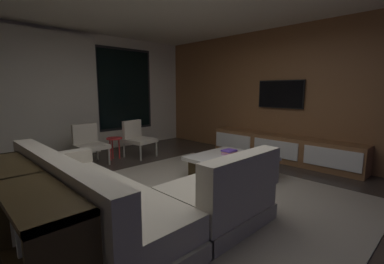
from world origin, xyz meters
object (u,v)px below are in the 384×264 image
at_px(accent_chair_near_window, 137,137).
at_px(accent_chair_by_curtain, 89,142).
at_px(coffee_table, 231,167).
at_px(console_table_behind_couch, 23,213).
at_px(mounted_tv, 280,94).
at_px(book_stack_on_coffee_table, 230,152).
at_px(sectional_couch, 127,201).
at_px(media_console, 282,149).
at_px(side_stool, 114,142).

bearing_deg(accent_chair_near_window, accent_chair_by_curtain, 172.26).
distance_m(coffee_table, accent_chair_near_window, 2.36).
bearing_deg(console_table_behind_couch, mounted_tv, 2.19).
bearing_deg(book_stack_on_coffee_table, coffee_table, -132.67).
xyz_separation_m(book_stack_on_coffee_table, accent_chair_by_curtain, (-1.42, 2.34, 0.04)).
height_order(accent_chair_near_window, mounted_tv, mounted_tv).
distance_m(sectional_couch, accent_chair_by_curtain, 2.77).
relative_size(accent_chair_near_window, media_console, 0.25).
bearing_deg(mounted_tv, accent_chair_near_window, 132.89).
xyz_separation_m(sectional_couch, coffee_table, (2.04, 0.19, -0.10)).
distance_m(book_stack_on_coffee_table, mounted_tv, 1.91).
height_order(sectional_couch, accent_chair_near_window, sectional_couch).
distance_m(coffee_table, mounted_tv, 2.12).
bearing_deg(mounted_tv, console_table_behind_couch, -177.81).
distance_m(accent_chair_near_window, media_console, 3.06).
xyz_separation_m(book_stack_on_coffee_table, media_console, (1.47, -0.21, -0.14)).
bearing_deg(side_stool, accent_chair_by_curtain, 175.48).
xyz_separation_m(sectional_couch, accent_chair_near_window, (1.75, 2.52, 0.14)).
distance_m(media_console, mounted_tv, 1.13).
distance_m(accent_chair_near_window, mounted_tv, 3.16).
distance_m(coffee_table, accent_chair_by_curtain, 2.80).
distance_m(sectional_couch, side_stool, 2.91).
relative_size(accent_chair_near_window, mounted_tv, 0.79).
distance_m(book_stack_on_coffee_table, media_console, 1.50).
height_order(book_stack_on_coffee_table, accent_chair_by_curtain, accent_chair_by_curtain).
relative_size(book_stack_on_coffee_table, console_table_behind_couch, 0.13).
relative_size(coffee_table, book_stack_on_coffee_table, 4.27).
bearing_deg(coffee_table, media_console, -3.00).
xyz_separation_m(side_stool, mounted_tv, (2.55, -2.31, 0.98)).
bearing_deg(console_table_behind_couch, side_stool, 48.93).
height_order(accent_chair_by_curtain, side_stool, accent_chair_by_curtain).
xyz_separation_m(media_console, console_table_behind_couch, (-4.54, 0.02, 0.17)).
bearing_deg(accent_chair_near_window, media_console, -52.13).
bearing_deg(coffee_table, console_table_behind_couch, -178.73).
relative_size(book_stack_on_coffee_table, accent_chair_by_curtain, 0.35).
bearing_deg(accent_chair_near_window, mounted_tv, -47.11).
distance_m(coffee_table, side_stool, 2.56).
distance_m(mounted_tv, console_table_behind_couch, 4.82).
bearing_deg(mounted_tv, book_stack_on_coffee_table, 179.66).
height_order(media_console, mounted_tv, mounted_tv).
bearing_deg(accent_chair_near_window, book_stack_on_coffee_table, -79.64).
height_order(coffee_table, console_table_behind_couch, console_table_behind_couch).
xyz_separation_m(coffee_table, media_console, (1.59, -0.08, 0.06)).
relative_size(sectional_couch, accent_chair_by_curtain, 3.21).
distance_m(accent_chair_by_curtain, side_stool, 0.52).
distance_m(accent_chair_near_window, side_stool, 0.51).
xyz_separation_m(book_stack_on_coffee_table, side_stool, (-0.90, 2.30, -0.02)).
relative_size(accent_chair_near_window, console_table_behind_couch, 0.37).
bearing_deg(media_console, accent_chair_near_window, 127.87).
xyz_separation_m(accent_chair_near_window, accent_chair_by_curtain, (-1.01, 0.14, 0.00)).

